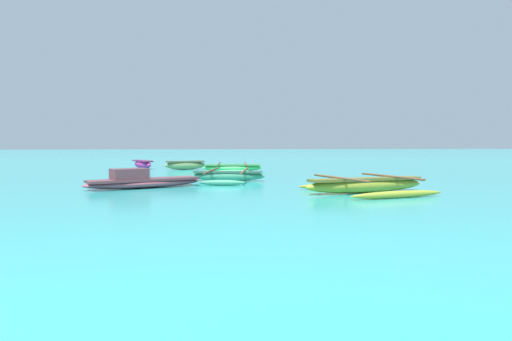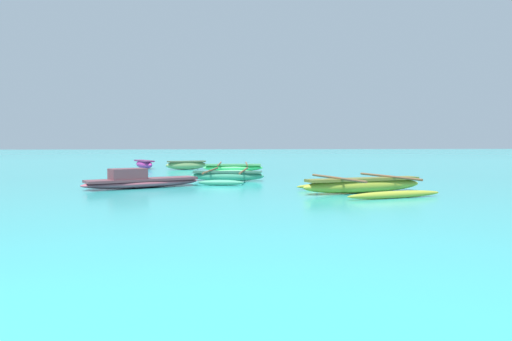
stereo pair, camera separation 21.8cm
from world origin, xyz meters
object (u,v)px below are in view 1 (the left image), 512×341
(moored_boat_2, at_px, (228,176))
(moored_boat_4, at_px, (366,185))
(moored_boat_0, at_px, (142,181))
(moored_boat_1, at_px, (185,165))
(moored_boat_5, at_px, (232,167))
(moored_boat_3, at_px, (143,164))

(moored_boat_2, height_order, moored_boat_4, moored_boat_4)
(moored_boat_0, xyz_separation_m, moored_boat_2, (2.99, 2.41, -0.02))
(moored_boat_4, bearing_deg, moored_boat_0, 146.74)
(moored_boat_0, bearing_deg, moored_boat_2, 11.82)
(moored_boat_2, bearing_deg, moored_boat_0, -131.53)
(moored_boat_4, bearing_deg, moored_boat_1, 99.10)
(moored_boat_2, distance_m, moored_boat_5, 6.24)
(moored_boat_3, xyz_separation_m, moored_boat_5, (5.02, -3.35, -0.06))
(moored_boat_0, relative_size, moored_boat_3, 1.58)
(moored_boat_3, height_order, moored_boat_5, moored_boat_3)
(moored_boat_0, xyz_separation_m, moored_boat_3, (-1.43, 11.97, 0.04))
(moored_boat_4, relative_size, moored_boat_5, 0.91)
(moored_boat_5, bearing_deg, moored_boat_0, -108.54)
(moored_boat_0, height_order, moored_boat_2, moored_boat_0)
(moored_boat_0, xyz_separation_m, moored_boat_5, (3.60, 8.62, -0.02))
(moored_boat_3, distance_m, moored_boat_5, 6.04)
(moored_boat_1, distance_m, moored_boat_5, 3.23)
(moored_boat_0, distance_m, moored_boat_5, 9.34)
(moored_boat_0, bearing_deg, moored_boat_5, 40.28)
(moored_boat_0, relative_size, moored_boat_1, 1.66)
(moored_boat_2, distance_m, moored_boat_4, 6.03)
(moored_boat_3, bearing_deg, moored_boat_5, 30.99)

